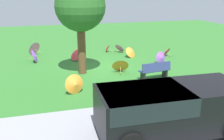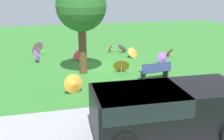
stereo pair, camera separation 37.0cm
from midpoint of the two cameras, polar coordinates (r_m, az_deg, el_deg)
The scene contains 15 objects.
ground at distance 14.87m, azimuth -2.59°, elevation 0.30°, with size 40.00×40.00×0.00m, color #2D6B28.
road_strip at distance 8.54m, azimuth 7.10°, elevation -13.47°, with size 40.00×4.38×0.01m, color gray.
van_dark at distance 8.17m, azimuth 12.32°, elevation -8.07°, with size 4.65×2.22×1.53m.
park_bench at distance 13.13m, azimuth 10.35°, elevation -0.18°, with size 1.65×0.67×0.90m.
shade_tree at distance 13.54m, azimuth -6.01°, elevation 13.58°, with size 2.57×2.57×4.84m.
parasol_purple_0 at distance 16.02m, azimuth 11.89°, elevation 2.59°, with size 0.80×0.76×0.75m.
parasol_orange_0 at distance 17.30m, azimuth 5.34°, elevation 3.91°, with size 0.93×0.86×0.71m.
parasol_orange_1 at distance 14.12m, azimuth 2.76°, elevation 1.11°, with size 1.02×0.92×0.82m.
parasol_red_0 at distance 16.60m, azimuth -6.90°, elevation 3.63°, with size 1.12×1.18×0.85m.
parasol_pink_0 at distance 18.79m, azimuth -15.71°, elevation 4.76°, with size 1.01×0.98×0.93m.
parasol_orange_2 at distance 11.30m, azimuth -7.40°, elevation -3.08°, with size 0.93×0.92×0.88m.
parasol_red_2 at distance 17.93m, azimuth 12.94°, elevation 3.92°, with size 0.83×0.80×0.65m.
parasol_red_3 at distance 18.83m, azimuth 0.03°, elevation 4.86°, with size 0.62×0.66×0.56m.
parasol_purple_1 at distance 16.78m, azimuth -15.41°, elevation 3.15°, with size 0.74×0.89×0.84m.
parasol_pink_2 at distance 18.70m, azimuth 2.95°, elevation 4.97°, with size 0.88×0.93×0.68m.
Camera 2 is at (2.55, 14.00, 4.37)m, focal length 41.49 mm.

